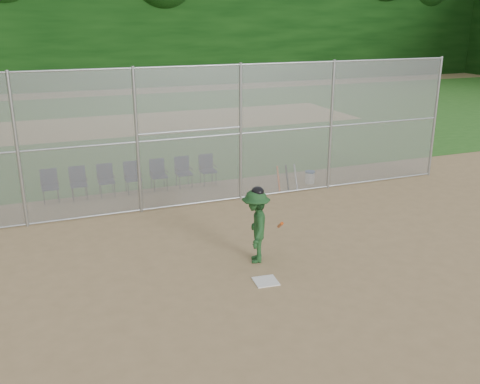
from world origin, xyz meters
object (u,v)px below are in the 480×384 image
object	(u,v)px
water_cooler	(310,177)
chair_0	(50,187)
batter_at_plate	(256,226)
home_plate	(266,281)

from	to	relation	value
water_cooler	chair_0	xyz separation A→B (m)	(-8.02, 1.10, 0.27)
batter_at_plate	water_cooler	xyz separation A→B (m)	(3.98, 4.78, -0.64)
chair_0	home_plate	bearing A→B (deg)	-60.82
home_plate	water_cooler	size ratio (longest dim) A/B	1.17
batter_at_plate	water_cooler	bearing A→B (deg)	50.26
home_plate	water_cooler	distance (m)	7.14
batter_at_plate	water_cooler	distance (m)	6.25
batter_at_plate	chair_0	size ratio (longest dim) A/B	1.82
water_cooler	chair_0	world-z (taller)	chair_0
batter_at_plate	home_plate	bearing A→B (deg)	-101.19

